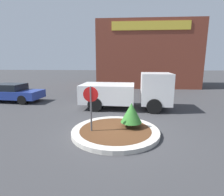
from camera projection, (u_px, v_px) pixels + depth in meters
The scene contains 7 objects.
ground_plane at pixel (115, 133), 7.35m from camera, with size 120.00×120.00×0.00m, color #38383A.
traffic_island at pixel (115, 131), 7.34m from camera, with size 3.65×3.65×0.17m.
stop_sign at pixel (91, 102), 6.94m from camera, with size 0.60×0.07×2.01m.
island_shrub at pixel (131, 113), 7.45m from camera, with size 0.90×0.90×1.08m.
utility_truck at pixel (129, 91), 11.18m from camera, with size 5.75×2.66×2.28m.
storefront_building at pixel (146, 56), 21.65m from camera, with size 11.66×6.07×7.49m.
parked_sedan_blue at pixel (12, 92), 13.20m from camera, with size 4.51×2.17×1.35m.
Camera 1 is at (0.34, -6.90, 2.93)m, focal length 28.00 mm.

